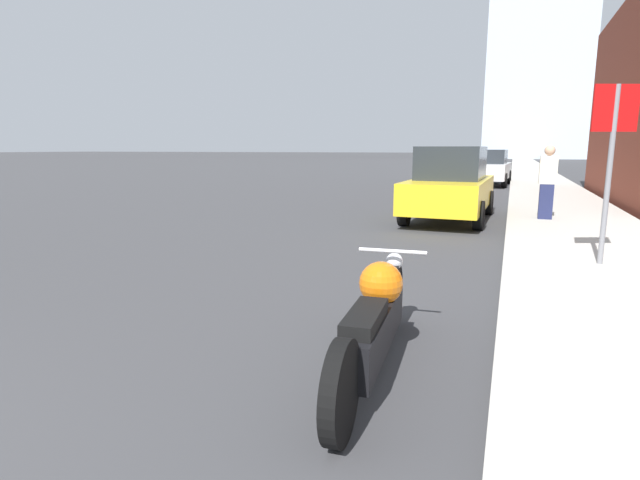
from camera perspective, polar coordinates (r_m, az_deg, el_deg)
The scene contains 6 objects.
sidewalk at distance 39.70m, azimuth 23.02°, elevation 7.28°, with size 2.74×240.00×0.15m.
motorcycle at distance 3.92m, azimuth 6.26°, elevation -9.10°, with size 0.62×2.59×0.80m.
parked_car_yellow at distance 12.36m, azimuth 14.71°, elevation 6.15°, with size 1.88×4.39×1.74m.
parked_car_white at distance 24.63m, azimuth 18.71°, elevation 7.86°, with size 2.02×4.64×1.64m.
stop_sign at distance 7.68m, azimuth 30.40°, elevation 9.45°, with size 0.57×0.26×2.37m.
pedestrian at distance 12.15m, azimuth 24.55°, elevation 6.07°, with size 0.36×0.23×1.62m.
Camera 1 is at (3.97, 0.35, 1.70)m, focal length 28.00 mm.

